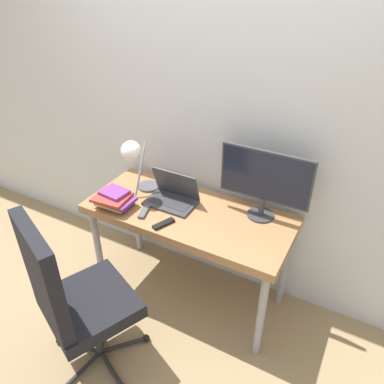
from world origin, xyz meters
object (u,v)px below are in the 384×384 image
office_chair (71,296)px  monitor (265,180)px  laptop (172,196)px  game_controller (117,201)px  desk_lamp (134,157)px  book_stack (114,199)px

office_chair → monitor: bearing=54.6°
monitor → office_chair: (-0.72, -1.01, -0.43)m
laptop → game_controller: size_ratio=2.36×
monitor → desk_lamp: 0.86m
office_chair → book_stack: 0.70m
monitor → book_stack: monitor is taller
laptop → monitor: size_ratio=0.58×
laptop → office_chair: (-0.13, -0.87, -0.20)m
desk_lamp → game_controller: 0.33m
laptop → book_stack: (-0.32, -0.23, 0.01)m
book_stack → game_controller: 0.05m
monitor → book_stack: (-0.90, -0.37, -0.21)m
desk_lamp → office_chair: (0.12, -0.82, -0.47)m
desk_lamp → book_stack: desk_lamp is taller
office_chair → game_controller: size_ratio=7.89×
laptop → desk_lamp: 0.37m
desk_lamp → game_controller: desk_lamp is taller
desk_lamp → book_stack: bearing=-109.2°
book_stack → desk_lamp: bearing=70.8°
laptop → office_chair: 0.90m
office_chair → game_controller: (-0.19, 0.68, 0.17)m
laptop → desk_lamp: desk_lamp is taller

